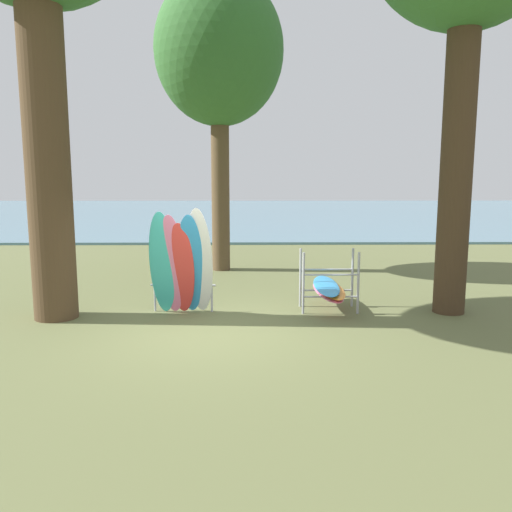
% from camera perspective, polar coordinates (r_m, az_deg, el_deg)
% --- Properties ---
extents(ground_plane, '(80.00, 80.00, 0.00)m').
position_cam_1_polar(ground_plane, '(9.38, -5.11, -8.31)').
color(ground_plane, '#60663D').
extents(lake_water, '(80.00, 36.00, 0.10)m').
position_cam_1_polar(lake_water, '(38.87, -1.80, 4.79)').
color(lake_water, slate).
rests_on(lake_water, ground).
extents(tree_mid_behind, '(3.61, 3.61, 8.30)m').
position_cam_1_polar(tree_mid_behind, '(15.58, -4.07, 21.27)').
color(tree_mid_behind, brown).
rests_on(tree_mid_behind, ground).
extents(leaning_board_pile, '(1.33, 0.67, 2.16)m').
position_cam_1_polar(leaning_board_pile, '(10.39, -8.20, -0.96)').
color(leaning_board_pile, '#38B2AD').
rests_on(leaning_board_pile, ground).
extents(board_storage_rack, '(1.15, 2.12, 1.25)m').
position_cam_1_polar(board_storage_rack, '(10.82, 7.91, -3.46)').
color(board_storage_rack, '#9EA0A5').
rests_on(board_storage_rack, ground).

